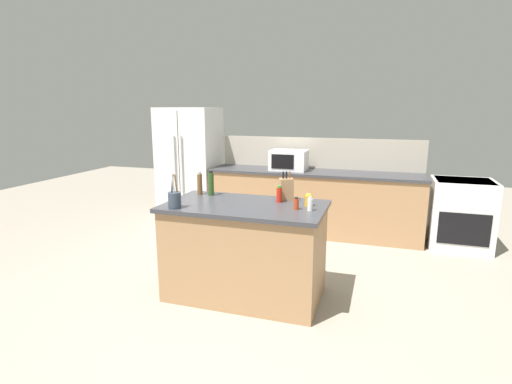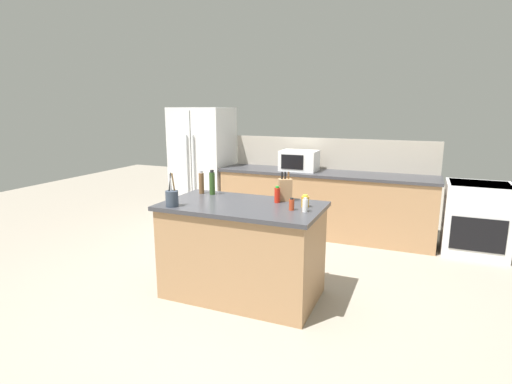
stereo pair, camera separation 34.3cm
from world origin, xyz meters
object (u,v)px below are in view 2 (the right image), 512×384
range_oven (476,218)px  knife_block (285,189)px  microwave (299,161)px  salt_shaker (305,205)px  pepper_grinder (201,183)px  hot_sauce_bottle (277,195)px  refrigerator (203,165)px  spice_jar_paprika (292,204)px  olive_oil_bottle (212,183)px  utensil_crock (172,198)px  honey_jar (305,201)px

range_oven → knife_block: (-1.94, -1.89, 0.59)m
knife_block → microwave: bearing=74.6°
salt_shaker → pepper_grinder: pepper_grinder is taller
microwave → salt_shaker: bearing=-72.0°
knife_block → hot_sauce_bottle: (-0.04, -0.11, -0.04)m
refrigerator → salt_shaker: size_ratio=14.37×
microwave → knife_block: size_ratio=1.83×
spice_jar_paprika → hot_sauce_bottle: hot_sauce_bottle is taller
range_oven → hot_sauce_bottle: (-1.98, -2.01, 0.55)m
salt_shaker → hot_sauce_bottle: size_ratio=0.78×
olive_oil_bottle → salt_shaker: olive_oil_bottle is taller
range_oven → pepper_grinder: bearing=-146.2°
refrigerator → range_oven: size_ratio=2.01×
refrigerator → pepper_grinder: 2.28m
refrigerator → hot_sauce_bottle: (2.03, -2.06, 0.09)m
utensil_crock → salt_shaker: 1.25m
refrigerator → pepper_grinder: size_ratio=7.41×
range_oven → olive_oil_bottle: olive_oil_bottle is taller
utensil_crock → olive_oil_bottle: size_ratio=1.20×
honey_jar → pepper_grinder: size_ratio=0.47×
range_oven → salt_shaker: bearing=-126.0°
knife_block → honey_jar: (0.26, -0.18, -0.06)m
salt_shaker → pepper_grinder: 1.29m
microwave → refrigerator: bearing=178.2°
microwave → honey_jar: 2.18m
olive_oil_bottle → spice_jar_paprika: olive_oil_bottle is taller
olive_oil_bottle → hot_sauce_bottle: olive_oil_bottle is taller
microwave → utensil_crock: bearing=-100.8°
spice_jar_paprika → pepper_grinder: size_ratio=0.46×
spice_jar_paprika → salt_shaker: size_ratio=0.89×
range_oven → salt_shaker: salt_shaker is taller
range_oven → utensil_crock: bearing=-138.3°
refrigerator → olive_oil_bottle: bearing=-57.4°
spice_jar_paprika → pepper_grinder: bearing=164.8°
refrigerator → utensil_crock: size_ratio=5.77×
spice_jar_paprika → refrigerator: bearing=134.6°
range_oven → olive_oil_bottle: 3.41m
pepper_grinder → refrigerator: bearing=119.8°
range_oven → utensil_crock: utensil_crock is taller
honey_jar → range_oven: bearing=51.1°
refrigerator → pepper_grinder: bearing=-60.2°
honey_jar → hot_sauce_bottle: bearing=167.7°
olive_oil_bottle → pepper_grinder: olive_oil_bottle is taller
microwave → utensil_crock: 2.58m
range_oven → pepper_grinder: (-2.88, -1.93, 0.59)m
utensil_crock → pepper_grinder: bearing=93.3°
microwave → hot_sauce_bottle: microwave is taller
refrigerator → knife_block: refrigerator is taller
salt_shaker → pepper_grinder: (-1.25, 0.31, 0.06)m
utensil_crock → range_oven: bearing=41.7°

